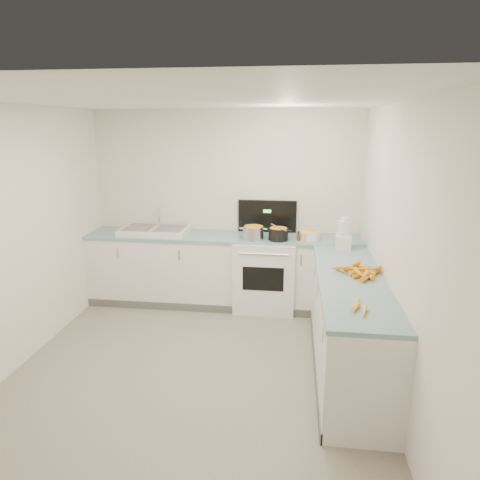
# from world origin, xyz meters

# --- Properties ---
(floor) EXTENTS (3.50, 4.00, 0.00)m
(floor) POSITION_xyz_m (0.00, 0.00, 0.00)
(floor) COLOR gray
(floor) RESTS_ON ground
(ceiling) EXTENTS (3.50, 4.00, 0.00)m
(ceiling) POSITION_xyz_m (0.00, 0.00, 2.50)
(ceiling) COLOR white
(ceiling) RESTS_ON ground
(wall_back) EXTENTS (3.50, 0.00, 2.50)m
(wall_back) POSITION_xyz_m (0.00, 2.00, 1.25)
(wall_back) COLOR white
(wall_back) RESTS_ON ground
(wall_front) EXTENTS (3.50, 0.00, 2.50)m
(wall_front) POSITION_xyz_m (0.00, -2.00, 1.25)
(wall_front) COLOR white
(wall_front) RESTS_ON ground
(wall_left) EXTENTS (0.00, 4.00, 2.50)m
(wall_left) POSITION_xyz_m (-1.75, 0.00, 1.25)
(wall_left) COLOR white
(wall_left) RESTS_ON ground
(wall_right) EXTENTS (0.00, 4.00, 2.50)m
(wall_right) POSITION_xyz_m (1.75, 0.00, 1.25)
(wall_right) COLOR white
(wall_right) RESTS_ON ground
(counter_back) EXTENTS (3.50, 0.62, 0.94)m
(counter_back) POSITION_xyz_m (0.00, 1.70, 0.47)
(counter_back) COLOR white
(counter_back) RESTS_ON ground
(counter_right) EXTENTS (0.62, 2.20, 0.94)m
(counter_right) POSITION_xyz_m (1.45, 0.30, 0.47)
(counter_right) COLOR white
(counter_right) RESTS_ON ground
(stove) EXTENTS (0.76, 0.65, 1.36)m
(stove) POSITION_xyz_m (0.55, 1.69, 0.47)
(stove) COLOR white
(stove) RESTS_ON ground
(sink) EXTENTS (0.86, 0.52, 0.31)m
(sink) POSITION_xyz_m (-0.90, 1.70, 0.98)
(sink) COLOR white
(sink) RESTS_ON counter_back
(steel_pot) EXTENTS (0.28, 0.28, 0.19)m
(steel_pot) POSITION_xyz_m (0.41, 1.54, 1.01)
(steel_pot) COLOR silver
(steel_pot) RESTS_ON stove
(black_pot) EXTENTS (0.26, 0.26, 0.17)m
(black_pot) POSITION_xyz_m (0.72, 1.56, 1.01)
(black_pot) COLOR black
(black_pot) RESTS_ON stove
(wooden_spoon) EXTENTS (0.21, 0.34, 0.02)m
(wooden_spoon) POSITION_xyz_m (0.72, 1.56, 1.10)
(wooden_spoon) COLOR #AD7A47
(wooden_spoon) RESTS_ON black_pot
(mixing_bowl) EXTENTS (0.30, 0.30, 0.12)m
(mixing_bowl) POSITION_xyz_m (1.10, 1.65, 1.00)
(mixing_bowl) COLOR white
(mixing_bowl) RESTS_ON counter_back
(extract_bottle) EXTENTS (0.04, 0.04, 0.10)m
(extract_bottle) POSITION_xyz_m (0.96, 1.57, 0.99)
(extract_bottle) COLOR #593319
(extract_bottle) RESTS_ON counter_back
(spice_jar) EXTENTS (0.06, 0.06, 0.10)m
(spice_jar) POSITION_xyz_m (1.02, 1.54, 0.99)
(spice_jar) COLOR #E5B266
(spice_jar) RESTS_ON counter_back
(food_processor) EXTENTS (0.20, 0.23, 0.36)m
(food_processor) POSITION_xyz_m (1.47, 1.30, 1.09)
(food_processor) COLOR white
(food_processor) RESTS_ON counter_right
(carrot_pile) EXTENTS (0.49, 0.46, 0.10)m
(carrot_pile) POSITION_xyz_m (1.52, 0.40, 0.97)
(carrot_pile) COLOR #F8A21E
(carrot_pile) RESTS_ON counter_right
(peeled_carrots) EXTENTS (0.15, 0.31, 0.04)m
(peeled_carrots) POSITION_xyz_m (1.40, -0.43, 0.96)
(peeled_carrots) COLOR #FFAA26
(peeled_carrots) RESTS_ON counter_right
(peelings) EXTENTS (0.22, 0.28, 0.01)m
(peelings) POSITION_xyz_m (-1.10, 1.67, 1.02)
(peelings) COLOR tan
(peelings) RESTS_ON sink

